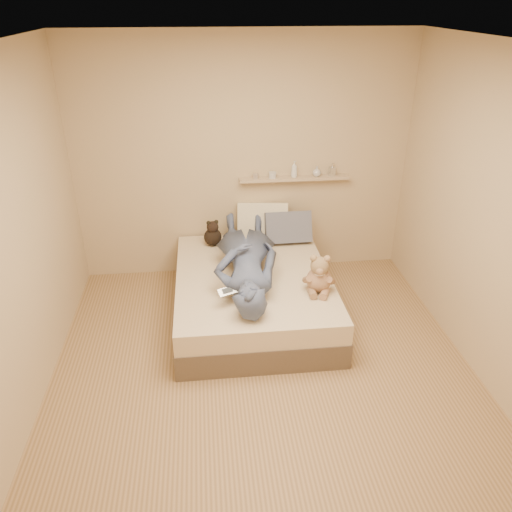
{
  "coord_description": "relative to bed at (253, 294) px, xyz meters",
  "views": [
    {
      "loc": [
        -0.43,
        -3.27,
        2.87
      ],
      "look_at": [
        0.0,
        0.65,
        0.8
      ],
      "focal_mm": 35.0,
      "sensor_mm": 36.0,
      "label": 1
    }
  ],
  "objects": [
    {
      "name": "pillow_cream",
      "position": [
        0.2,
        0.83,
        0.43
      ],
      "size": [
        0.58,
        0.34,
        0.43
      ],
      "primitive_type": "cube",
      "rotation": [
        -0.31,
        0.0,
        -0.13
      ],
      "color": "#F1E4BF",
      "rests_on": "bed"
    },
    {
      "name": "teddy_bear",
      "position": [
        0.57,
        -0.38,
        0.38
      ],
      "size": [
        0.31,
        0.31,
        0.38
      ],
      "color": "#A8775C",
      "rests_on": "bed"
    },
    {
      "name": "wall_shelf",
      "position": [
        0.55,
        0.91,
        0.88
      ],
      "size": [
        1.2,
        0.12,
        0.03
      ],
      "primitive_type": "cube",
      "color": "tan",
      "rests_on": "wall_back"
    },
    {
      "name": "dark_plush",
      "position": [
        -0.36,
        0.69,
        0.35
      ],
      "size": [
        0.19,
        0.19,
        0.29
      ],
      "color": "black",
      "rests_on": "bed"
    },
    {
      "name": "person",
      "position": [
        -0.07,
        -0.02,
        0.42
      ],
      "size": [
        0.7,
        1.69,
        0.4
      ],
      "primitive_type": "imported",
      "rotation": [
        0.0,
        0.0,
        3.09
      ],
      "color": "#474F6F",
      "rests_on": "bed"
    },
    {
      "name": "bed",
      "position": [
        0.0,
        0.0,
        0.0
      ],
      "size": [
        1.5,
        1.9,
        0.45
      ],
      "color": "brown",
      "rests_on": "floor"
    },
    {
      "name": "pillow_grey",
      "position": [
        0.46,
        0.69,
        0.4
      ],
      "size": [
        0.5,
        0.28,
        0.37
      ],
      "primitive_type": "cube",
      "rotation": [
        -0.43,
        0.0,
        0.02
      ],
      "color": "slate",
      "rests_on": "bed"
    },
    {
      "name": "room",
      "position": [
        0.0,
        -0.93,
        1.08
      ],
      "size": [
        3.8,
        3.8,
        3.8
      ],
      "color": "#A17F53",
      "rests_on": "ground"
    },
    {
      "name": "shelf_bottles",
      "position": [
        0.64,
        0.91,
        0.95
      ],
      "size": [
        0.91,
        0.12,
        0.18
      ],
      "color": "#AEA095",
      "rests_on": "wall_shelf"
    },
    {
      "name": "game_console",
      "position": [
        -0.28,
        -0.52,
        0.38
      ],
      "size": [
        0.18,
        0.13,
        0.06
      ],
      "color": "#AFB2B6",
      "rests_on": "bed"
    }
  ]
}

